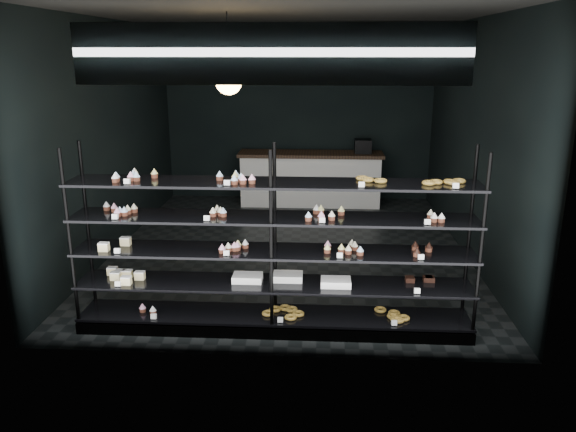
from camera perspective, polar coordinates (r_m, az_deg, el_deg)
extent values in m
cube|color=black|center=(8.20, 0.16, -3.30)|extent=(5.00, 6.00, 0.01)
cube|color=black|center=(7.73, 0.18, 19.57)|extent=(5.00, 6.00, 0.01)
cube|color=black|center=(10.78, 1.07, 10.19)|extent=(5.00, 0.01, 3.20)
cube|color=black|center=(4.87, -1.78, 2.46)|extent=(5.00, 0.01, 3.20)
cube|color=black|center=(8.32, -17.44, 7.59)|extent=(0.01, 6.00, 3.20)
cube|color=black|center=(8.06, 18.36, 7.24)|extent=(0.01, 6.00, 3.20)
cube|color=black|center=(5.93, -1.45, -10.81)|extent=(4.00, 0.50, 0.12)
cylinder|color=black|center=(5.87, -21.28, -2.49)|extent=(0.04, 0.04, 1.85)
cylinder|color=black|center=(6.25, -19.66, -1.19)|extent=(0.04, 0.04, 1.85)
cylinder|color=black|center=(5.36, -1.72, -3.07)|extent=(0.04, 0.04, 1.85)
cylinder|color=black|center=(5.78, -1.34, -1.61)|extent=(0.04, 0.04, 1.85)
cylinder|color=black|center=(5.55, 19.01, -3.30)|extent=(0.04, 0.04, 1.85)
cylinder|color=black|center=(5.95, 17.93, -1.88)|extent=(0.04, 0.04, 1.85)
cube|color=black|center=(5.89, -1.46, -10.03)|extent=(4.00, 0.50, 0.03)
cube|color=black|center=(5.74, -1.48, -6.90)|extent=(4.00, 0.50, 0.02)
cube|color=black|center=(5.61, -1.51, -3.62)|extent=(4.00, 0.50, 0.02)
cube|color=black|center=(5.50, -1.54, -0.20)|extent=(4.00, 0.50, 0.02)
cube|color=black|center=(5.41, -1.57, 3.36)|extent=(4.00, 0.50, 0.02)
cube|color=white|center=(5.51, -15.82, 3.37)|extent=(0.06, 0.04, 0.06)
cube|color=white|center=(5.27, -5.75, 3.35)|extent=(0.06, 0.04, 0.06)
cube|color=white|center=(5.22, 7.23, 3.17)|extent=(0.05, 0.04, 0.06)
cube|color=white|center=(5.35, 16.32, 2.94)|extent=(0.06, 0.04, 0.06)
cube|color=white|center=(5.67, -17.57, -0.08)|extent=(0.06, 0.04, 0.06)
cube|color=white|center=(5.40, -8.04, -0.25)|extent=(0.05, 0.04, 0.06)
cube|color=white|center=(5.30, 3.78, -0.46)|extent=(0.06, 0.04, 0.06)
cube|color=white|center=(5.39, 13.74, -0.61)|extent=(0.06, 0.04, 0.06)
cube|color=white|center=(5.76, -16.99, -3.42)|extent=(0.06, 0.04, 0.06)
cube|color=white|center=(5.48, -5.84, -3.80)|extent=(0.06, 0.04, 0.06)
cube|color=white|center=(5.42, 5.56, -4.03)|extent=(0.05, 0.04, 0.06)
cube|color=white|center=(5.50, 13.21, -4.10)|extent=(0.06, 0.04, 0.06)
cube|color=white|center=(5.89, -16.82, -6.62)|extent=(0.06, 0.04, 0.06)
cube|color=white|center=(5.64, 13.46, -7.43)|extent=(0.06, 0.04, 0.06)
cube|color=white|center=(5.94, -13.85, -9.88)|extent=(0.06, 0.04, 0.06)
cube|color=white|center=(5.71, -0.87, -10.52)|extent=(0.05, 0.04, 0.06)
cube|color=white|center=(5.75, 11.09, -10.64)|extent=(0.06, 0.04, 0.06)
cube|color=#0C1340|center=(4.80, -1.82, 16.13)|extent=(3.20, 0.04, 0.45)
cube|color=white|center=(4.78, -1.84, 16.13)|extent=(3.30, 0.02, 0.50)
cylinder|color=black|center=(6.40, -6.18, 17.37)|extent=(0.01, 0.01, 0.58)
sphere|color=#FFB559|center=(6.40, -6.06, 13.45)|extent=(0.29, 0.29, 0.29)
cube|color=silver|center=(10.46, 2.29, 3.66)|extent=(2.54, 0.60, 0.92)
cube|color=black|center=(10.37, 2.32, 6.30)|extent=(2.64, 0.65, 0.06)
cube|color=black|center=(10.37, 7.61, 7.04)|extent=(0.30, 0.30, 0.25)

